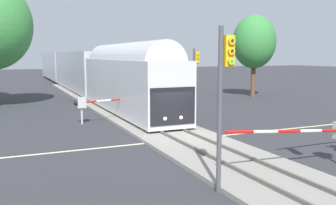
{
  "coord_description": "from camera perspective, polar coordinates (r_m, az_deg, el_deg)",
  "views": [
    {
      "loc": [
        -8.59,
        -17.71,
        4.57
      ],
      "look_at": [
        -0.57,
        0.57,
        2.0
      ],
      "focal_mm": 39.6,
      "sensor_mm": 36.0,
      "label": 1
    }
  ],
  "objects": [
    {
      "name": "ground_plane",
      "position": [
        20.21,
        2.15,
        -5.74
      ],
      "size": [
        220.0,
        220.0,
        0.0
      ],
      "primitive_type": "plane",
      "color": "#333338"
    },
    {
      "name": "road_centre_stripe",
      "position": [
        20.21,
        2.15,
        -5.73
      ],
      "size": [
        44.0,
        0.2,
        0.01
      ],
      "color": "beige",
      "rests_on": "ground"
    },
    {
      "name": "railway_track",
      "position": [
        20.19,
        2.15,
        -5.48
      ],
      "size": [
        4.4,
        80.0,
        0.32
      ],
      "color": "gray",
      "rests_on": "ground"
    },
    {
      "name": "commuter_train",
      "position": [
        49.08,
        -13.64,
        4.99
      ],
      "size": [
        3.04,
        62.72,
        5.16
      ],
      "color": "silver",
      "rests_on": "railway_track"
    },
    {
      "name": "crossing_gate_near",
      "position": [
        16.53,
        23.41,
        -4.19
      ],
      "size": [
        6.19,
        0.4,
        1.92
      ],
      "color": "#B7B7BC",
      "rests_on": "ground"
    },
    {
      "name": "crossing_gate_far",
      "position": [
        25.18,
        -11.87,
        -0.04
      ],
      "size": [
        5.55,
        0.4,
        1.8
      ],
      "color": "#B7B7BC",
      "rests_on": "ground"
    },
    {
      "name": "traffic_signal_median",
      "position": [
        12.16,
        8.64,
        3.06
      ],
      "size": [
        0.53,
        0.38,
        5.5
      ],
      "color": "#4C4C51",
      "rests_on": "ground"
    },
    {
      "name": "traffic_signal_far_side",
      "position": [
        30.65,
        4.24,
        5.2
      ],
      "size": [
        0.53,
        0.38,
        5.12
      ],
      "color": "#4C4C51",
      "rests_on": "ground"
    },
    {
      "name": "maple_right_background",
      "position": [
        41.83,
        13.13,
        9.06
      ],
      "size": [
        4.67,
        4.67,
        8.89
      ],
      "color": "brown",
      "rests_on": "ground"
    }
  ]
}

